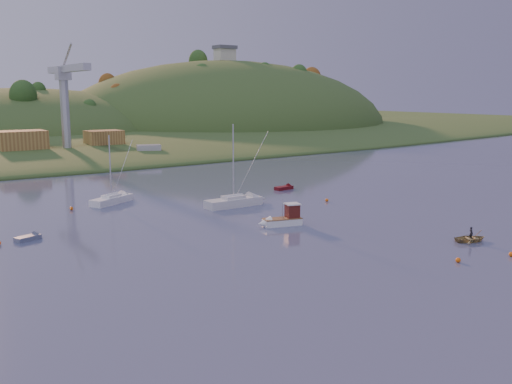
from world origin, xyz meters
TOP-DOWN VIEW (x-y plane):
  - ground at (0.00, 0.00)m, footprint 500.00×500.00m
  - shore_slope at (0.00, 165.00)m, footprint 640.00×150.00m
  - hill_center at (10.00, 210.00)m, footprint 140.00×120.00m
  - hill_right at (95.00, 195.00)m, footprint 150.00×130.00m
  - hilltop_house at (95.00, 195.00)m, footprint 9.00×7.00m
  - hillside_trees at (0.00, 185.00)m, footprint 280.00×50.00m
  - wharf at (5.00, 122.00)m, footprint 42.00×16.00m
  - shed_west at (-8.00, 123.00)m, footprint 11.00×8.00m
  - shed_east at (13.00, 124.00)m, footprint 9.00×7.00m
  - dock_crane at (2.00, 118.39)m, footprint 3.20×28.00m
  - fishing_boat at (1.66, 32.04)m, footprint 5.93×3.19m
  - sailboat_near at (-10.28, 57.82)m, footprint 7.54×5.42m
  - sailboat_far at (3.51, 45.55)m, footprint 8.64×2.64m
  - canoe at (14.49, 13.67)m, footprint 4.30×3.66m
  - paddler at (14.49, 13.67)m, footprint 0.50×0.61m
  - red_tender at (19.18, 52.97)m, footprint 4.09×1.77m
  - grey_dinghy at (-25.32, 42.83)m, footprint 3.50×2.30m
  - work_vessel at (18.48, 108.00)m, footprint 14.51×8.86m
  - buoy_0 at (12.73, 7.74)m, footprint 0.50×0.50m
  - buoy_1 at (17.07, 40.43)m, footprint 0.50×0.50m
  - buoy_3 at (-16.78, 56.34)m, footprint 0.50×0.50m
  - buoy_4 at (6.56, 9.58)m, footprint 0.50×0.50m

SIDE VIEW (x-z plane):
  - ground at x=0.00m, z-range 0.00..0.00m
  - shore_slope at x=0.00m, z-range -3.50..3.50m
  - hill_center at x=10.00m, z-range -18.00..18.00m
  - hill_right at x=95.00m, z-range -30.00..30.00m
  - hillside_trees at x=0.00m, z-range -16.00..16.00m
  - buoy_0 at x=12.73m, z-range 0.00..0.50m
  - buoy_1 at x=17.07m, z-range 0.00..0.50m
  - buoy_3 at x=-16.78m, z-range 0.00..0.50m
  - buoy_4 at x=6.56m, z-range 0.00..0.50m
  - grey_dinghy at x=-25.32m, z-range -0.36..0.87m
  - red_tender at x=19.18m, z-range -0.39..0.96m
  - canoe at x=14.49m, z-range 0.00..0.76m
  - sailboat_near at x=-10.28m, z-range -4.43..5.79m
  - paddler at x=14.49m, z-range 0.00..1.44m
  - sailboat_far at x=3.51m, z-range -5.22..6.75m
  - fishing_boat at x=1.66m, z-range -1.01..2.61m
  - wharf at x=5.00m, z-range 0.00..2.40m
  - work_vessel at x=18.48m, z-range -0.50..3.01m
  - shed_east at x=13.00m, z-range 2.40..6.40m
  - shed_west at x=-8.00m, z-range 2.40..7.20m
  - dock_crane at x=2.00m, z-range 7.02..27.32m
  - hilltop_house at x=95.00m, z-range 30.18..36.63m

